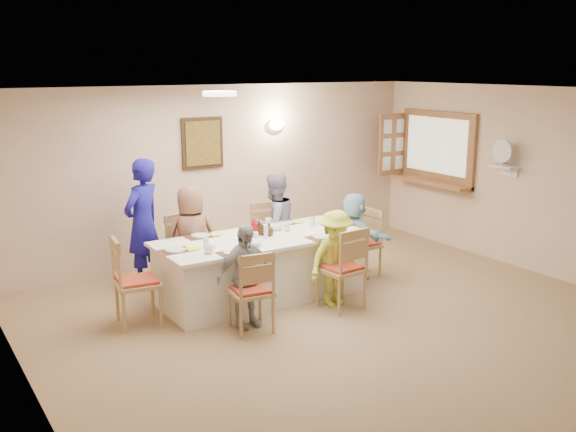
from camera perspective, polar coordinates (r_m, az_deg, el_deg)
ground at (r=6.85m, az=7.88°, el=-10.67°), size 7.00×7.00×0.00m
room_walls at (r=6.39m, az=8.31°, el=1.84°), size 7.00×7.00×7.00m
wall_picture at (r=9.10m, az=-7.60°, el=6.44°), size 0.62×0.05×0.72m
wall_sconce at (r=9.62m, az=-1.04°, el=8.12°), size 0.26×0.09×0.18m
ceiling_light at (r=6.97m, az=-6.10°, el=10.77°), size 0.36×0.36×0.05m
serving_hatch at (r=10.30m, az=13.16°, el=5.88°), size 0.06×1.50×1.15m
hatch_sill at (r=10.29m, az=12.54°, el=2.94°), size 0.30×1.50×0.05m
shutter_door at (r=10.67m, az=9.25°, el=6.30°), size 0.55×0.04×1.00m
fan_shelf at (r=9.37m, az=18.68°, el=4.20°), size 0.22×0.36×0.03m
desk_fan at (r=9.33m, az=18.64°, el=5.09°), size 0.30×0.30×0.28m
dining_table at (r=7.79m, az=-2.37°, el=-4.58°), size 2.53×1.07×0.76m
chair_back_left at (r=8.19m, az=-8.85°, el=-3.18°), size 0.51×0.51×0.94m
chair_back_right at (r=8.71m, az=-1.62°, el=-1.99°), size 0.52×0.52×0.94m
chair_front_left at (r=6.82m, az=-3.34°, el=-6.56°), size 0.49×0.49×0.91m
chair_front_right at (r=7.44m, az=4.76°, el=-4.55°), size 0.51×0.51×0.99m
chair_left_end at (r=7.14m, az=-13.24°, el=-5.62°), size 0.54×0.54×1.00m
chair_right_end at (r=8.62m, az=6.57°, el=-2.41°), size 0.44×0.44×0.90m
diner_back_left at (r=8.02m, az=-8.55°, el=-1.99°), size 0.80×0.64×1.35m
diner_back_right at (r=8.56m, az=-1.22°, el=-0.75°), size 0.85×0.75×1.38m
diner_front_left at (r=6.88m, az=-3.85°, el=-5.35°), size 0.69×0.34×1.14m
diner_front_right at (r=7.50m, az=4.22°, el=-3.77°), size 0.82×0.57×1.14m
diner_right_end at (r=8.50m, az=5.91°, el=-1.72°), size 1.15×0.59×1.15m
caregiver at (r=8.25m, az=-12.78°, el=-0.66°), size 0.95×0.93×1.65m
placemat_fl at (r=7.05m, az=-4.89°, el=-3.29°), size 0.33×0.25×0.01m
plate_fl at (r=7.04m, az=-4.90°, el=-3.21°), size 0.22×0.22×0.01m
napkin_fl at (r=7.08m, az=-3.42°, el=-3.12°), size 0.13×0.13×0.01m
placemat_fr at (r=7.65m, az=3.08°, el=-1.92°), size 0.36×0.27×0.01m
plate_fr at (r=7.65m, az=3.08°, el=-1.84°), size 0.23×0.23×0.01m
napkin_fr at (r=7.72m, az=4.38°, el=-1.76°), size 0.13×0.13×0.01m
placemat_bl at (r=7.77m, az=-7.79°, el=-1.78°), size 0.36×0.27×0.01m
plate_bl at (r=7.77m, az=-7.79°, el=-1.71°), size 0.23×0.23×0.01m
napkin_bl at (r=7.80m, az=-6.44°, el=-1.63°), size 0.13×0.13×0.01m
placemat_br at (r=8.33m, az=-0.29°, el=-0.64°), size 0.33×0.25×0.01m
plate_br at (r=8.32m, az=-0.29°, el=-0.57°), size 0.23×0.23×0.01m
napkin_br at (r=8.38m, az=0.93°, el=-0.50°), size 0.13×0.13×0.01m
placemat_le at (r=7.21m, az=-9.98°, el=-3.06°), size 0.33×0.24×0.01m
plate_le at (r=7.21m, az=-9.98°, el=-2.99°), size 0.22×0.22×0.01m
napkin_le at (r=7.23m, az=-8.51°, el=-2.90°), size 0.13×0.13×0.01m
placemat_re at (r=8.28m, az=4.31°, el=-0.76°), size 0.34×0.26×0.01m
plate_re at (r=8.28m, az=4.31°, el=-0.69°), size 0.26×0.26×0.02m
napkin_re at (r=8.35m, az=5.51°, el=-0.62°), size 0.15×0.15×0.01m
teacup_a at (r=7.05m, az=-7.04°, el=-3.00°), size 0.11×0.11×0.08m
teacup_b at (r=8.30m, az=-1.77°, el=-0.44°), size 0.09×0.09×0.08m
bowl_a at (r=7.32m, az=-3.27°, el=-2.43°), size 0.37×0.37×0.06m
bowl_b at (r=8.00m, az=-1.25°, el=-1.00°), size 0.28×0.28×0.06m
condiment_ketchup at (r=7.65m, az=-3.04°, el=-1.00°), size 0.10×0.10×0.24m
condiment_brown at (r=7.74m, az=-2.58°, el=-1.00°), size 0.13×0.14×0.20m
condiment_malt at (r=7.72m, az=-1.72°, el=-1.19°), size 0.13×0.13×0.16m
drinking_glass at (r=7.63m, az=-3.56°, el=-1.55°), size 0.07×0.07×0.11m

